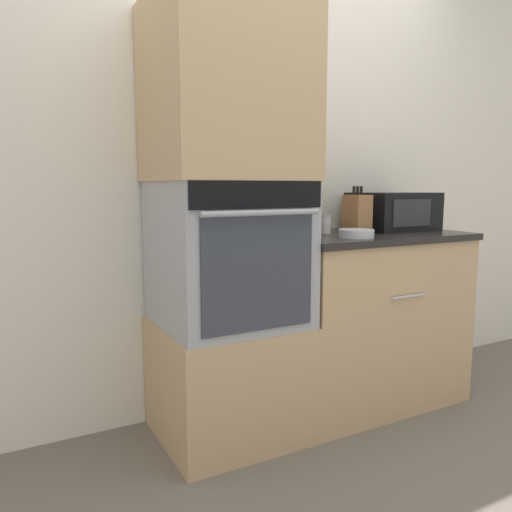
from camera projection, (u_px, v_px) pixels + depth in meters
name	position (u px, v px, depth m)	size (l,w,h in m)	color
ground_plane	(320.00, 445.00, 2.28)	(12.00, 12.00, 0.00)	#6B6056
wall_back	(255.00, 172.00, 2.66)	(8.00, 0.05, 2.50)	silver
oven_cabinet_base	(228.00, 378.00, 2.36)	(0.64, 0.60, 0.55)	tan
wall_oven	(228.00, 253.00, 2.27)	(0.62, 0.64, 0.65)	#9EA0A5
oven_cabinet_upper	(226.00, 91.00, 2.18)	(0.64, 0.60, 0.78)	tan
counter_unit	(365.00, 317.00, 2.72)	(1.03, 0.63, 0.93)	tan
microwave	(393.00, 211.00, 2.82)	(0.44, 0.34, 0.21)	black
knife_block	(357.00, 214.00, 2.60)	(0.10, 0.13, 0.25)	olive
bowl	(356.00, 233.00, 2.41)	(0.17, 0.17, 0.04)	silver
condiment_jar_near	(326.00, 225.00, 2.60)	(0.06, 0.06, 0.10)	silver
condiment_jar_mid	(288.00, 227.00, 2.52)	(0.04, 0.04, 0.09)	#427047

